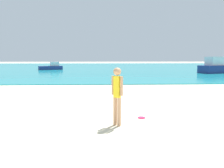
{
  "coord_description": "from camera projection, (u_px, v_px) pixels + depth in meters",
  "views": [
    {
      "loc": [
        -0.28,
        -1.85,
        2.01
      ],
      "look_at": [
        0.04,
        6.05,
        1.08
      ],
      "focal_mm": 36.55,
      "sensor_mm": 36.0,
      "label": 1
    }
  ],
  "objects": [
    {
      "name": "water",
      "position": [
        104.0,
        67.0,
        46.41
      ],
      "size": [
        160.0,
        60.0,
        0.06
      ],
      "primitive_type": "cube",
      "color": "teal",
      "rests_on": "ground"
    },
    {
      "name": "person_standing",
      "position": [
        117.0,
        93.0,
        6.65
      ],
      "size": [
        0.32,
        0.29,
        1.72
      ],
      "rotation": [
        0.0,
        0.0,
        5.58
      ],
      "color": "tan",
      "rests_on": "ground"
    },
    {
      "name": "boat_far",
      "position": [
        51.0,
        67.0,
        36.22
      ],
      "size": [
        3.8,
        2.52,
        1.24
      ],
      "rotation": [
        0.0,
        0.0,
        3.55
      ],
      "color": "navy",
      "rests_on": "water"
    },
    {
      "name": "boat_near",
      "position": [
        220.0,
        67.0,
        28.73
      ],
      "size": [
        6.24,
        3.85,
        2.02
      ],
      "rotation": [
        0.0,
        0.0,
        0.36
      ],
      "color": "navy",
      "rests_on": "water"
    },
    {
      "name": "frisbee",
      "position": [
        141.0,
        118.0,
        7.58
      ],
      "size": [
        0.26,
        0.26,
        0.03
      ],
      "primitive_type": "cylinder",
      "color": "#E51E4C",
      "rests_on": "ground"
    }
  ]
}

